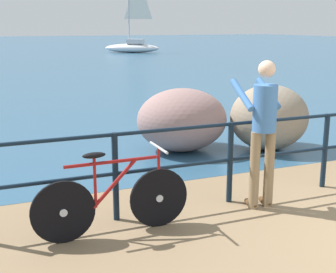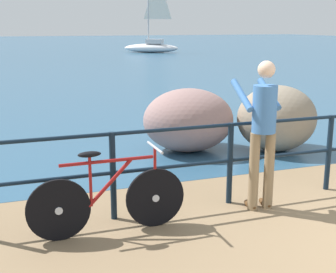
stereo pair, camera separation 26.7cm
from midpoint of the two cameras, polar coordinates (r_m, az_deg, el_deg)
name	(u,v)px [view 1 (the left image)]	position (r m, az deg, el deg)	size (l,w,h in m)	color
ground_plane	(72,72)	(23.28, -12.04, 7.78)	(120.00, 120.00, 0.10)	#846B4C
sea_surface	(19,46)	(51.00, -17.92, 10.48)	(120.00, 90.00, 0.01)	#2D5675
promenade_railing	(326,142)	(6.56, 17.68, -0.60)	(8.88, 0.07, 1.02)	black
bicycle	(113,199)	(4.96, -8.29, -7.65)	(1.70, 0.48, 0.92)	black
person_at_railing	(263,127)	(5.57, 10.24, 1.10)	(0.46, 0.65, 1.78)	#8C7251
breakwater_boulder_main	(269,117)	(8.39, 11.41, 2.32)	(1.40, 1.30, 1.15)	gray
breakwater_boulder_left	(182,120)	(8.14, 0.79, 2.06)	(1.60, 1.40, 1.10)	gray
sailboat	(133,44)	(37.57, -4.58, 11.28)	(4.40, 3.48, 6.16)	white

